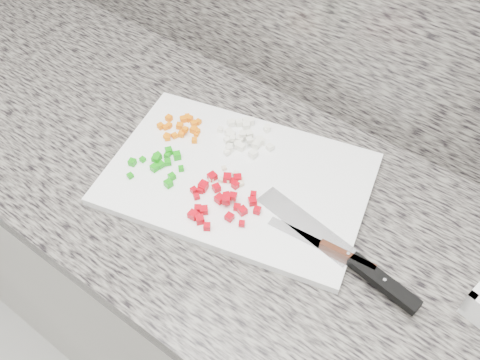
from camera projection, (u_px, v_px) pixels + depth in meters
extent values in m
cube|color=white|center=(261.00, 319.00, 1.36)|extent=(3.92, 0.62, 0.86)
cube|color=slate|center=(268.00, 213.00, 1.02)|extent=(3.96, 0.64, 0.04)
cube|color=white|center=(238.00, 179.00, 1.04)|extent=(0.56, 0.44, 0.02)
cube|color=orange|center=(183.00, 132.00, 1.11)|extent=(0.01, 0.01, 0.01)
cube|color=orange|center=(175.00, 136.00, 1.10)|extent=(0.01, 0.01, 0.01)
cube|color=orange|center=(183.00, 119.00, 1.13)|extent=(0.02, 0.02, 0.01)
cube|color=orange|center=(194.00, 123.00, 1.12)|extent=(0.02, 0.02, 0.01)
cube|color=orange|center=(185.00, 129.00, 1.10)|extent=(0.01, 0.01, 0.01)
cube|color=orange|center=(181.00, 134.00, 1.10)|extent=(0.02, 0.02, 0.01)
cube|color=orange|center=(169.00, 118.00, 1.13)|extent=(0.01, 0.01, 0.01)
cube|color=orange|center=(167.00, 138.00, 1.10)|extent=(0.02, 0.02, 0.01)
cube|color=orange|center=(187.00, 116.00, 1.14)|extent=(0.01, 0.01, 0.01)
cube|color=orange|center=(167.00, 136.00, 1.10)|extent=(0.01, 0.01, 0.01)
cube|color=orange|center=(194.00, 130.00, 1.11)|extent=(0.01, 0.01, 0.01)
cube|color=orange|center=(165.00, 127.00, 1.12)|extent=(0.01, 0.01, 0.01)
cube|color=orange|center=(194.00, 140.00, 1.09)|extent=(0.01, 0.01, 0.01)
cube|color=orange|center=(196.00, 134.00, 1.10)|extent=(0.01, 0.01, 0.01)
cube|color=orange|center=(161.00, 126.00, 1.12)|extent=(0.01, 0.01, 0.01)
cube|color=orange|center=(190.00, 118.00, 1.13)|extent=(0.01, 0.01, 0.01)
cube|color=orange|center=(198.00, 122.00, 1.13)|extent=(0.01, 0.01, 0.01)
cube|color=orange|center=(169.00, 125.00, 1.12)|extent=(0.01, 0.01, 0.01)
cube|color=orange|center=(166.00, 127.00, 1.12)|extent=(0.01, 0.01, 0.01)
cube|color=orange|center=(188.00, 118.00, 1.13)|extent=(0.01, 0.01, 0.01)
cube|color=orange|center=(180.00, 126.00, 1.12)|extent=(0.02, 0.02, 0.01)
cube|color=orange|center=(197.00, 131.00, 1.11)|extent=(0.01, 0.01, 0.01)
cube|color=white|center=(241.00, 147.00, 1.08)|extent=(0.01, 0.01, 0.01)
cube|color=white|center=(259.00, 141.00, 1.09)|extent=(0.02, 0.02, 0.01)
cube|color=white|center=(267.00, 129.00, 1.11)|extent=(0.01, 0.01, 0.01)
cube|color=white|center=(220.00, 130.00, 1.11)|extent=(0.01, 0.01, 0.01)
cube|color=white|center=(233.00, 139.00, 1.08)|extent=(0.01, 0.01, 0.01)
cube|color=white|center=(249.00, 134.00, 1.09)|extent=(0.02, 0.02, 0.01)
cube|color=white|center=(256.00, 144.00, 1.08)|extent=(0.02, 0.02, 0.01)
cube|color=white|center=(262.00, 142.00, 1.09)|extent=(0.02, 0.02, 0.01)
cube|color=white|center=(231.00, 135.00, 1.10)|extent=(0.02, 0.02, 0.01)
cube|color=white|center=(245.00, 121.00, 1.13)|extent=(0.02, 0.02, 0.01)
cube|color=white|center=(246.00, 126.00, 1.12)|extent=(0.02, 0.02, 0.01)
cube|color=white|center=(239.00, 123.00, 1.12)|extent=(0.02, 0.02, 0.01)
cube|color=white|center=(229.00, 133.00, 1.10)|extent=(0.02, 0.02, 0.01)
cube|color=white|center=(251.00, 121.00, 1.13)|extent=(0.02, 0.02, 0.01)
cube|color=white|center=(227.00, 152.00, 1.07)|extent=(0.01, 0.01, 0.01)
cube|color=white|center=(253.00, 154.00, 1.06)|extent=(0.02, 0.02, 0.01)
cube|color=white|center=(243.00, 134.00, 1.09)|extent=(0.02, 0.02, 0.01)
cube|color=white|center=(231.00, 123.00, 1.12)|extent=(0.02, 0.02, 0.01)
cube|color=white|center=(229.00, 148.00, 1.07)|extent=(0.02, 0.02, 0.01)
cube|color=white|center=(227.00, 140.00, 1.09)|extent=(0.02, 0.02, 0.01)
cube|color=white|center=(240.00, 139.00, 1.09)|extent=(0.02, 0.02, 0.01)
cube|color=white|center=(249.00, 140.00, 1.08)|extent=(0.02, 0.02, 0.01)
cube|color=white|center=(238.00, 144.00, 1.08)|extent=(0.02, 0.02, 0.01)
cube|color=white|center=(230.00, 147.00, 1.08)|extent=(0.01, 0.01, 0.01)
cube|color=white|center=(270.00, 147.00, 1.08)|extent=(0.01, 0.01, 0.01)
cube|color=white|center=(267.00, 128.00, 1.11)|extent=(0.02, 0.02, 0.01)
cube|color=#11960D|center=(158.00, 162.00, 1.05)|extent=(0.01, 0.01, 0.01)
cube|color=#11960D|center=(158.00, 156.00, 1.06)|extent=(0.02, 0.02, 0.01)
cube|color=#11960D|center=(130.00, 176.00, 1.03)|extent=(0.01, 0.01, 0.01)
cube|color=#11960D|center=(156.00, 158.00, 1.04)|extent=(0.02, 0.02, 0.01)
cube|color=#11960D|center=(132.00, 162.00, 1.05)|extent=(0.02, 0.02, 0.01)
cube|color=#11960D|center=(143.00, 159.00, 1.06)|extent=(0.01, 0.01, 0.01)
cube|color=#11960D|center=(169.00, 151.00, 1.07)|extent=(0.02, 0.02, 0.01)
cube|color=#11960D|center=(172.00, 177.00, 1.03)|extent=(0.01, 0.01, 0.01)
cube|color=#11960D|center=(181.00, 168.00, 1.04)|extent=(0.01, 0.01, 0.01)
cube|color=#11960D|center=(160.00, 164.00, 1.05)|extent=(0.02, 0.02, 0.01)
cube|color=#11960D|center=(168.00, 183.00, 1.01)|extent=(0.02, 0.02, 0.01)
cube|color=#11960D|center=(154.00, 168.00, 1.04)|extent=(0.01, 0.01, 0.01)
cube|color=#11960D|center=(168.00, 162.00, 1.05)|extent=(0.02, 0.02, 0.01)
cube|color=#11960D|center=(158.00, 159.00, 1.06)|extent=(0.01, 0.01, 0.01)
cube|color=#11960D|center=(177.00, 156.00, 1.06)|extent=(0.02, 0.02, 0.01)
cube|color=#11960D|center=(167.00, 155.00, 1.06)|extent=(0.01, 0.01, 0.01)
cube|color=#B30210|center=(229.00, 217.00, 0.96)|extent=(0.01, 0.01, 0.01)
cube|color=#B30210|center=(238.00, 178.00, 1.02)|extent=(0.02, 0.02, 0.01)
cube|color=#B30210|center=(242.00, 224.00, 0.95)|extent=(0.01, 0.01, 0.01)
cube|color=#B30210|center=(227.00, 196.00, 0.98)|extent=(0.02, 0.02, 0.01)
cube|color=#B30210|center=(243.00, 211.00, 0.97)|extent=(0.02, 0.02, 0.01)
cube|color=#B30210|center=(194.00, 190.00, 1.00)|extent=(0.01, 0.01, 0.01)
cube|color=#B30210|center=(253.00, 195.00, 1.00)|extent=(0.01, 0.01, 0.01)
cube|color=#B30210|center=(227.00, 178.00, 1.02)|extent=(0.02, 0.02, 0.01)
cube|color=#B30210|center=(226.00, 200.00, 0.97)|extent=(0.02, 0.02, 0.01)
cube|color=#B30210|center=(216.00, 188.00, 1.01)|extent=(0.02, 0.02, 0.01)
cube|color=#B30210|center=(204.00, 210.00, 0.97)|extent=(0.02, 0.02, 0.01)
cube|color=#B30210|center=(200.00, 220.00, 0.96)|extent=(0.02, 0.02, 0.01)
cube|color=#B30210|center=(197.00, 196.00, 1.00)|extent=(0.01, 0.01, 0.01)
cube|color=#B30210|center=(200.00, 190.00, 1.00)|extent=(0.02, 0.02, 0.01)
cube|color=#B30210|center=(234.00, 181.00, 1.02)|extent=(0.02, 0.02, 0.01)
cube|color=#B30210|center=(195.00, 215.00, 0.96)|extent=(0.02, 0.02, 0.01)
cube|color=#B30210|center=(237.00, 207.00, 0.98)|extent=(0.02, 0.02, 0.01)
cube|color=#B30210|center=(220.00, 199.00, 0.99)|extent=(0.02, 0.02, 0.01)
cube|color=#B30210|center=(203.00, 187.00, 1.01)|extent=(0.02, 0.02, 0.01)
cube|color=#B30210|center=(257.00, 210.00, 0.97)|extent=(0.02, 0.02, 0.01)
cube|color=#B30210|center=(203.00, 185.00, 1.01)|extent=(0.02, 0.02, 0.01)
cube|color=#B30210|center=(233.00, 196.00, 0.98)|extent=(0.02, 0.02, 0.01)
cube|color=#B30210|center=(207.00, 227.00, 0.95)|extent=(0.02, 0.02, 0.01)
cube|color=#B30210|center=(235.00, 185.00, 1.01)|extent=(0.01, 0.01, 0.01)
cube|color=#B30210|center=(212.00, 176.00, 1.02)|extent=(0.02, 0.02, 0.01)
cube|color=#B30210|center=(198.00, 208.00, 0.98)|extent=(0.02, 0.02, 0.01)
cube|color=#B30210|center=(253.00, 201.00, 0.99)|extent=(0.02, 0.02, 0.01)
cube|color=#B30210|center=(193.00, 215.00, 0.97)|extent=(0.02, 0.02, 0.01)
cube|color=beige|center=(241.00, 180.00, 1.02)|extent=(0.01, 0.01, 0.01)
cube|color=beige|center=(241.00, 184.00, 1.02)|extent=(0.01, 0.01, 0.01)
cube|color=beige|center=(236.00, 174.00, 1.03)|extent=(0.01, 0.01, 0.01)
cube|color=beige|center=(236.00, 184.00, 1.02)|extent=(0.01, 0.01, 0.01)
cube|color=beige|center=(212.00, 179.00, 1.02)|extent=(0.01, 0.01, 0.01)
cube|color=beige|center=(224.00, 168.00, 1.04)|extent=(0.01, 0.01, 0.01)
cube|color=beige|center=(226.00, 179.00, 1.03)|extent=(0.01, 0.01, 0.01)
cube|color=beige|center=(238.00, 179.00, 1.02)|extent=(0.01, 0.01, 0.01)
cube|color=beige|center=(221.00, 180.00, 1.02)|extent=(0.01, 0.01, 0.01)
cube|color=beige|center=(229.00, 180.00, 1.02)|extent=(0.01, 0.01, 0.01)
cube|color=white|center=(305.00, 225.00, 0.96)|extent=(0.21, 0.08, 0.00)
cube|color=black|center=(383.00, 283.00, 0.87)|extent=(0.14, 0.05, 0.02)
cylinder|color=white|center=(385.00, 280.00, 0.87)|extent=(0.01, 0.01, 0.00)
cube|color=white|center=(295.00, 233.00, 0.95)|extent=(0.10, 0.03, 0.00)
cube|color=#481F12|center=(347.00, 257.00, 0.91)|extent=(0.10, 0.02, 0.02)
cylinder|color=white|center=(348.00, 254.00, 0.90)|extent=(0.01, 0.01, 0.00)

